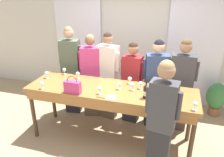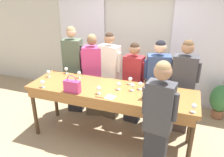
% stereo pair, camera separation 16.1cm
% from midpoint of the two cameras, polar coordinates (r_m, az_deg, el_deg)
% --- Properties ---
extents(ground_plane, '(18.00, 18.00, 0.00)m').
position_cam_midpoint_polar(ground_plane, '(4.18, 0.76, -15.16)').
color(ground_plane, tan).
extents(wall_back, '(12.00, 0.06, 2.80)m').
position_cam_midpoint_polar(wall_back, '(5.18, 7.36, 9.60)').
color(wall_back, beige).
rests_on(wall_back, ground_plane).
extents(curtain_panel_left, '(1.18, 0.03, 2.69)m').
position_cam_midpoint_polar(curtain_panel_left, '(5.57, -6.83, 9.98)').
color(curtain_panel_left, white).
rests_on(curtain_panel_left, ground_plane).
extents(curtain_panel_right, '(1.18, 0.03, 2.69)m').
position_cam_midpoint_polar(curtain_panel_right, '(5.04, 22.57, 6.99)').
color(curtain_panel_right, white).
rests_on(curtain_panel_right, ground_plane).
extents(tasting_bar, '(2.84, 0.82, 1.00)m').
position_cam_midpoint_polar(tasting_bar, '(3.67, 0.73, -4.03)').
color(tasting_bar, '#9E6633').
rests_on(tasting_bar, ground_plane).
extents(wine_bottle, '(0.09, 0.09, 0.32)m').
position_cam_midpoint_polar(wine_bottle, '(3.33, 9.95, -3.49)').
color(wine_bottle, black).
rests_on(wine_bottle, tasting_bar).
extents(handbag, '(0.27, 0.10, 0.29)m').
position_cam_midpoint_polar(handbag, '(3.53, -9.09, -1.97)').
color(handbag, '#C63870').
rests_on(handbag, tasting_bar).
extents(wine_glass_front_left, '(0.07, 0.07, 0.13)m').
position_cam_midpoint_polar(wine_glass_front_left, '(3.59, 3.10, -1.60)').
color(wine_glass_front_left, white).
rests_on(wine_glass_front_left, tasting_bar).
extents(wine_glass_front_mid, '(0.07, 0.07, 0.13)m').
position_cam_midpoint_polar(wine_glass_front_mid, '(3.82, -16.56, -1.00)').
color(wine_glass_front_mid, white).
rests_on(wine_glass_front_mid, tasting_bar).
extents(wine_glass_front_right, '(0.07, 0.07, 0.13)m').
position_cam_midpoint_polar(wine_glass_front_right, '(4.32, -10.86, 2.40)').
color(wine_glass_front_right, white).
rests_on(wine_glass_front_right, tasting_bar).
extents(wine_glass_center_left, '(0.07, 0.07, 0.13)m').
position_cam_midpoint_polar(wine_glass_center_left, '(3.57, 6.64, -1.85)').
color(wine_glass_center_left, white).
rests_on(wine_glass_center_left, tasting_bar).
extents(wine_glass_center_mid, '(0.07, 0.07, 0.13)m').
position_cam_midpoint_polar(wine_glass_center_mid, '(3.63, 8.70, -1.50)').
color(wine_glass_center_mid, white).
rests_on(wine_glass_center_mid, tasting_bar).
extents(wine_glass_center_right, '(0.07, 0.07, 0.13)m').
position_cam_midpoint_polar(wine_glass_center_right, '(3.45, -2.11, -2.62)').
color(wine_glass_center_right, white).
rests_on(wine_glass_center_right, tasting_bar).
extents(wine_glass_back_left, '(0.07, 0.07, 0.13)m').
position_cam_midpoint_polar(wine_glass_back_left, '(3.80, 6.01, -0.23)').
color(wine_glass_back_left, white).
rests_on(wine_glass_back_left, tasting_bar).
extents(wine_glass_back_mid, '(0.07, 0.07, 0.13)m').
position_cam_midpoint_polar(wine_glass_back_mid, '(4.23, -15.25, 1.53)').
color(wine_glass_back_mid, white).
rests_on(wine_glass_back_mid, tasting_bar).
extents(wine_glass_back_right, '(0.07, 0.07, 0.13)m').
position_cam_midpoint_polar(wine_glass_back_right, '(4.07, -7.49, 1.35)').
color(wine_glass_back_right, white).
rests_on(wine_glass_back_right, tasting_bar).
extents(wine_glass_near_host, '(0.07, 0.07, 0.13)m').
position_cam_midpoint_polar(wine_glass_near_host, '(3.18, 22.03, -6.79)').
color(wine_glass_near_host, white).
rests_on(wine_glass_near_host, tasting_bar).
extents(napkin, '(0.17, 0.17, 0.00)m').
position_cam_midpoint_polar(napkin, '(3.37, 0.88, -4.88)').
color(napkin, white).
rests_on(napkin, tasting_bar).
extents(pen, '(0.14, 0.02, 0.01)m').
position_cam_midpoint_polar(pen, '(3.36, -2.02, -4.95)').
color(pen, maroon).
rests_on(pen, tasting_bar).
extents(guest_olive_jacket, '(0.49, 0.31, 1.87)m').
position_cam_midpoint_polar(guest_olive_jacket, '(4.65, -8.98, 2.25)').
color(guest_olive_jacket, '#28282D').
rests_on(guest_olive_jacket, ground_plane).
extents(guest_pink_top, '(0.49, 0.34, 1.75)m').
position_cam_midpoint_polar(guest_pink_top, '(4.49, -3.90, 0.78)').
color(guest_pink_top, brown).
rests_on(guest_pink_top, ground_plane).
extents(guest_cream_sweater, '(0.51, 0.30, 1.80)m').
position_cam_midpoint_polar(guest_cream_sweater, '(4.35, 0.42, 0.67)').
color(guest_cream_sweater, brown).
rests_on(guest_cream_sweater, ground_plane).
extents(guest_striped_shirt, '(0.48, 0.28, 1.65)m').
position_cam_midpoint_polar(guest_striped_shirt, '(4.26, 6.65, -1.04)').
color(guest_striped_shirt, '#28282D').
rests_on(guest_striped_shirt, ground_plane).
extents(guest_navy_coat, '(0.52, 0.33, 1.73)m').
position_cam_midpoint_polar(guest_navy_coat, '(4.18, 12.77, -1.47)').
color(guest_navy_coat, '#28282D').
rests_on(guest_navy_coat, ground_plane).
extents(guest_beige_cap, '(0.53, 0.27, 1.77)m').
position_cam_midpoint_polar(guest_beige_cap, '(4.16, 18.98, -2.06)').
color(guest_beige_cap, '#473833').
rests_on(guest_beige_cap, ground_plane).
extents(host_pouring, '(0.46, 0.26, 1.80)m').
position_cam_midpoint_polar(host_pouring, '(2.94, 13.47, -11.20)').
color(host_pouring, '#28282D').
rests_on(host_pouring, ground_plane).
extents(potted_plant, '(0.41, 0.41, 0.74)m').
position_cam_midpoint_polar(potted_plant, '(5.09, 27.21, -4.99)').
color(potted_plant, '#935B3D').
rests_on(potted_plant, ground_plane).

